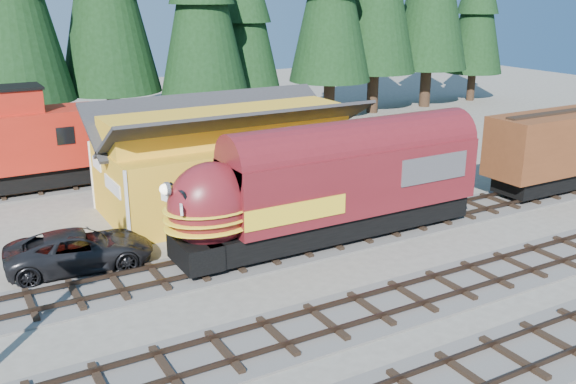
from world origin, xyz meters
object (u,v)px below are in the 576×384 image
locomotive (323,191)px  depot (229,148)px  caboose (2,147)px  pickup_truck_a (80,250)px

locomotive → depot: bearing=101.5°
caboose → pickup_truck_a: 11.70m
depot → locomotive: bearing=-78.5°
depot → pickup_truck_a: depot is taller
depot → caboose: bearing=141.6°
locomotive → caboose: caboose is taller
depot → caboose: size_ratio=1.27×
depot → locomotive: depot is taller
depot → caboose: (-9.47, 7.50, -0.37)m
locomotive → pickup_truck_a: size_ratio=2.60×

